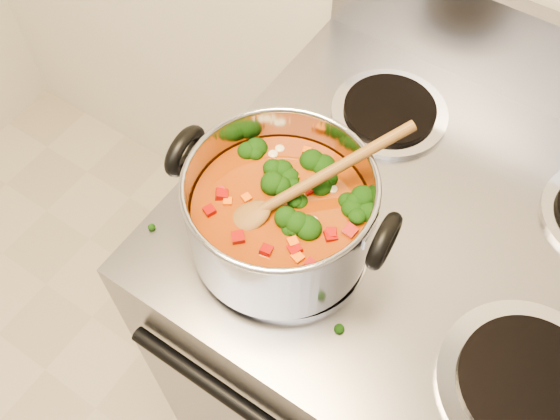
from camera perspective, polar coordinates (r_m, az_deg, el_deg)
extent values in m
cube|color=gray|center=(1.33, 10.70, -12.21)|extent=(0.75, 0.65, 0.92)
cube|color=gray|center=(1.06, 23.28, 12.17)|extent=(0.75, 0.03, 0.16)
cylinder|color=#A5A5AD|center=(0.87, 0.71, -3.25)|extent=(0.23, 0.23, 0.01)
cylinder|color=black|center=(0.86, 0.71, -2.99)|extent=(0.18, 0.18, 0.01)
cylinder|color=#A5A5AD|center=(0.85, 21.79, -14.75)|extent=(0.23, 0.23, 0.01)
cylinder|color=black|center=(0.84, 21.96, -14.57)|extent=(0.18, 0.18, 0.01)
cylinder|color=#A5A5AD|center=(1.03, 9.96, 8.77)|extent=(0.19, 0.19, 0.01)
cylinder|color=black|center=(1.02, 10.03, 9.06)|extent=(0.15, 0.15, 0.01)
cylinder|color=#A7A7AF|center=(0.80, 0.00, -0.25)|extent=(0.24, 0.24, 0.13)
torus|color=#A7A7AF|center=(0.75, 0.00, 2.43)|extent=(0.25, 0.25, 0.01)
cylinder|color=maroon|center=(0.83, 0.00, -1.17)|extent=(0.23, 0.23, 0.08)
torus|color=black|center=(0.82, -8.66, 5.35)|extent=(0.03, 0.08, 0.08)
torus|color=black|center=(0.74, 9.50, -2.80)|extent=(0.03, 0.08, 0.08)
ellipsoid|color=black|center=(0.84, 1.61, 5.21)|extent=(0.04, 0.04, 0.03)
ellipsoid|color=black|center=(0.75, 1.95, -5.02)|extent=(0.04, 0.04, 0.03)
ellipsoid|color=black|center=(0.80, 6.18, 0.70)|extent=(0.04, 0.04, 0.03)
ellipsoid|color=black|center=(0.81, -4.27, 2.32)|extent=(0.04, 0.04, 0.03)
ellipsoid|color=black|center=(0.82, -5.66, 3.09)|extent=(0.04, 0.04, 0.03)
ellipsoid|color=black|center=(0.78, 0.11, -1.09)|extent=(0.04, 0.04, 0.03)
ellipsoid|color=black|center=(0.82, 4.51, 2.63)|extent=(0.04, 0.04, 0.03)
ellipsoid|color=black|center=(0.76, 0.12, -3.01)|extent=(0.04, 0.04, 0.03)
ellipsoid|color=black|center=(0.77, 2.22, -2.37)|extent=(0.04, 0.04, 0.03)
ellipsoid|color=black|center=(0.80, -2.72, 1.19)|extent=(0.04, 0.04, 0.03)
ellipsoid|color=black|center=(0.78, -0.63, -0.49)|extent=(0.04, 0.04, 0.03)
ellipsoid|color=#950510|center=(0.83, 5.06, 4.09)|extent=(0.01, 0.01, 0.01)
ellipsoid|color=#950510|center=(0.75, -2.13, -5.25)|extent=(0.01, 0.01, 0.01)
ellipsoid|color=#950510|center=(0.82, -0.11, 3.01)|extent=(0.01, 0.01, 0.01)
ellipsoid|color=#950510|center=(0.81, 1.72, 2.59)|extent=(0.01, 0.01, 0.01)
ellipsoid|color=#950510|center=(0.83, 0.32, 3.90)|extent=(0.01, 0.01, 0.01)
ellipsoid|color=#950510|center=(0.78, 0.18, -0.83)|extent=(0.01, 0.01, 0.01)
ellipsoid|color=#950510|center=(0.80, -4.46, 0.97)|extent=(0.01, 0.01, 0.01)
ellipsoid|color=#950510|center=(0.82, -0.87, 3.67)|extent=(0.01, 0.01, 0.01)
ellipsoid|color=#950510|center=(0.82, 1.79, 3.22)|extent=(0.01, 0.01, 0.01)
ellipsoid|color=#950510|center=(0.75, 2.07, -5.14)|extent=(0.01, 0.01, 0.01)
ellipsoid|color=#950510|center=(0.74, -0.27, -5.95)|extent=(0.01, 0.01, 0.01)
ellipsoid|color=#950510|center=(0.77, -6.33, -2.16)|extent=(0.01, 0.01, 0.01)
ellipsoid|color=#950510|center=(0.75, -2.92, -4.52)|extent=(0.01, 0.01, 0.01)
ellipsoid|color=#D2530B|center=(0.79, -4.05, 0.26)|extent=(0.01, 0.01, 0.01)
ellipsoid|color=#D2530B|center=(0.83, -5.38, 3.83)|extent=(0.01, 0.01, 0.01)
ellipsoid|color=#D2530B|center=(0.79, 3.66, -0.04)|extent=(0.01, 0.01, 0.01)
ellipsoid|color=#D2530B|center=(0.78, -5.23, -1.26)|extent=(0.01, 0.01, 0.01)
ellipsoid|color=#D2530B|center=(0.82, 5.77, 2.88)|extent=(0.01, 0.01, 0.01)
ellipsoid|color=#D2530B|center=(0.81, -1.38, 2.80)|extent=(0.01, 0.01, 0.01)
ellipsoid|color=#D2530B|center=(0.77, 1.21, -2.40)|extent=(0.01, 0.01, 0.01)
ellipsoid|color=#D2530B|center=(0.83, -4.96, 3.67)|extent=(0.01, 0.01, 0.01)
ellipsoid|color=beige|center=(0.79, -2.31, 0.32)|extent=(0.02, 0.02, 0.01)
ellipsoid|color=beige|center=(0.78, -4.94, -1.49)|extent=(0.02, 0.02, 0.01)
ellipsoid|color=beige|center=(0.80, -4.24, 1.23)|extent=(0.02, 0.02, 0.01)
ellipsoid|color=beige|center=(0.78, -2.09, -0.69)|extent=(0.02, 0.02, 0.01)
ellipsoid|color=beige|center=(0.77, -1.13, -1.86)|extent=(0.02, 0.02, 0.01)
ellipsoid|color=beige|center=(0.78, 0.93, -0.93)|extent=(0.02, 0.02, 0.01)
ellipsoid|color=beige|center=(0.75, 1.25, -4.50)|extent=(0.02, 0.02, 0.01)
ellipsoid|color=brown|center=(0.78, -3.03, -0.76)|extent=(0.07, 0.08, 0.04)
cylinder|color=brown|center=(0.78, 4.55, 3.47)|extent=(0.14, 0.20, 0.09)
ellipsoid|color=black|center=(0.80, -0.44, -14.47)|extent=(0.01, 0.01, 0.01)
ellipsoid|color=black|center=(0.89, -10.25, -2.96)|extent=(0.01, 0.01, 0.01)
ellipsoid|color=black|center=(0.80, 0.50, -13.54)|extent=(0.01, 0.01, 0.01)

